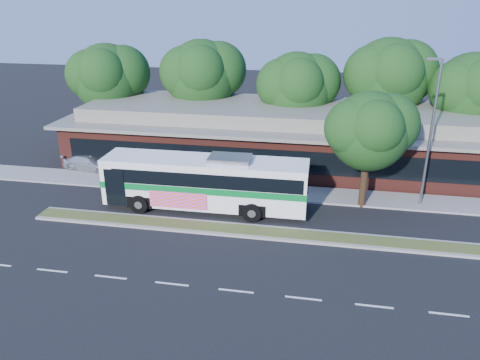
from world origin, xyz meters
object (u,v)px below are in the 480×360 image
(transit_bus, at_px, (206,179))
(sidewalk_tree, at_px, (375,129))
(lamp_post, at_px, (431,130))
(sedan, at_px, (90,163))

(transit_bus, height_order, sidewalk_tree, sidewalk_tree)
(lamp_post, xyz_separation_m, sidewalk_tree, (-3.22, -0.59, 0.05))
(sidewalk_tree, bearing_deg, sedan, 172.28)
(lamp_post, height_order, sedan, lamp_post)
(sedan, bearing_deg, transit_bus, -108.17)
(transit_bus, xyz_separation_m, sidewalk_tree, (9.79, 2.20, 3.01))
(sidewalk_tree, bearing_deg, lamp_post, 10.31)
(sedan, relative_size, sidewalk_tree, 0.58)
(transit_bus, xyz_separation_m, sedan, (-10.25, 4.92, -1.33))
(sedan, distance_m, sidewalk_tree, 20.68)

